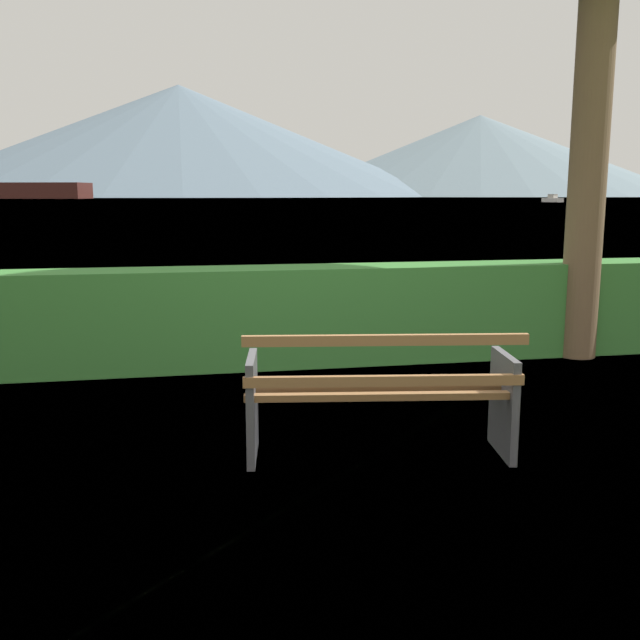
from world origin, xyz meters
TOP-DOWN VIEW (x-y plane):
  - ground_plane at (0.00, 0.00)m, footprint 1400.00×1400.00m
  - water_surface at (0.00, 306.42)m, footprint 620.00×620.00m
  - park_bench at (-0.01, -0.06)m, footprint 1.79×0.82m
  - hedge_row at (0.00, 2.67)m, footprint 11.89×0.61m
  - sailboat_mid at (78.31, 140.53)m, footprint 2.48×5.65m
  - distant_hills at (-30.55, 542.82)m, footprint 862.57×393.99m

SIDE VIEW (x-z plane):
  - ground_plane at x=0.00m, z-range 0.00..0.00m
  - water_surface at x=0.00m, z-range 0.00..0.00m
  - park_bench at x=-0.01m, z-range -0.01..0.86m
  - hedge_row at x=0.00m, z-range 0.00..0.98m
  - sailboat_mid at x=78.31m, z-range -0.25..1.48m
  - distant_hills at x=-30.55m, z-range -5.37..75.16m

